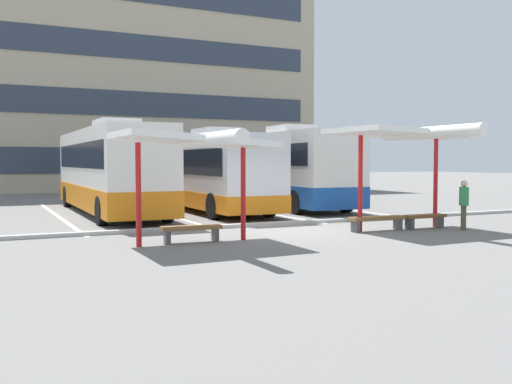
% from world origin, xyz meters
% --- Properties ---
extents(ground_plane, '(160.00, 160.00, 0.00)m').
position_xyz_m(ground_plane, '(0.00, 0.00, 0.00)').
color(ground_plane, slate).
extents(terminal_building, '(32.95, 11.54, 23.24)m').
position_xyz_m(terminal_building, '(0.03, 31.47, 10.26)').
color(terminal_building, tan).
rests_on(terminal_building, ground).
extents(coach_bus_0, '(2.64, 12.12, 3.79)m').
position_xyz_m(coach_bus_0, '(-3.95, 8.51, 1.75)').
color(coach_bus_0, silver).
rests_on(coach_bus_0, ground).
extents(coach_bus_1, '(2.70, 11.63, 3.56)m').
position_xyz_m(coach_bus_1, '(0.21, 8.43, 1.66)').
color(coach_bus_1, silver).
rests_on(coach_bus_1, ground).
extents(coach_bus_2, '(3.12, 12.14, 3.81)m').
position_xyz_m(coach_bus_2, '(4.20, 9.08, 1.76)').
color(coach_bus_2, silver).
rests_on(coach_bus_2, ground).
extents(lane_stripe_0, '(0.16, 14.00, 0.01)m').
position_xyz_m(lane_stripe_0, '(-6.06, 8.23, 0.00)').
color(lane_stripe_0, white).
rests_on(lane_stripe_0, ground).
extents(lane_stripe_1, '(0.16, 14.00, 0.01)m').
position_xyz_m(lane_stripe_1, '(-2.02, 8.23, 0.00)').
color(lane_stripe_1, white).
rests_on(lane_stripe_1, ground).
extents(lane_stripe_2, '(0.16, 14.00, 0.01)m').
position_xyz_m(lane_stripe_2, '(2.02, 8.23, 0.00)').
color(lane_stripe_2, white).
rests_on(lane_stripe_2, ground).
extents(lane_stripe_3, '(0.16, 14.00, 0.01)m').
position_xyz_m(lane_stripe_3, '(6.06, 8.23, 0.00)').
color(lane_stripe_3, white).
rests_on(lane_stripe_3, ground).
extents(waiting_shelter_0, '(3.91, 4.57, 2.93)m').
position_xyz_m(waiting_shelter_0, '(-3.73, -1.51, 2.66)').
color(waiting_shelter_0, red).
rests_on(waiting_shelter_0, ground).
extents(bench_0, '(1.65, 0.53, 0.45)m').
position_xyz_m(bench_0, '(-3.73, -1.11, 0.33)').
color(bench_0, brown).
rests_on(bench_0, ground).
extents(waiting_shelter_1, '(4.03, 4.88, 3.21)m').
position_xyz_m(waiting_shelter_1, '(3.25, -1.39, 2.97)').
color(waiting_shelter_1, red).
rests_on(waiting_shelter_1, ground).
extents(bench_1, '(1.93, 0.44, 0.45)m').
position_xyz_m(bench_1, '(2.35, -1.17, 0.34)').
color(bench_1, brown).
rests_on(bench_1, ground).
extents(bench_2, '(1.54, 0.43, 0.45)m').
position_xyz_m(bench_2, '(4.15, -1.30, 0.33)').
color(bench_2, brown).
rests_on(bench_2, ground).
extents(platform_kerb, '(44.00, 0.24, 0.12)m').
position_xyz_m(platform_kerb, '(0.00, 1.55, 0.06)').
color(platform_kerb, '#ADADA8').
rests_on(platform_kerb, ground).
extents(waiting_passenger_0, '(0.45, 0.50, 1.57)m').
position_xyz_m(waiting_passenger_0, '(4.94, -2.19, 0.90)').
color(waiting_passenger_0, brown).
rests_on(waiting_passenger_0, ground).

